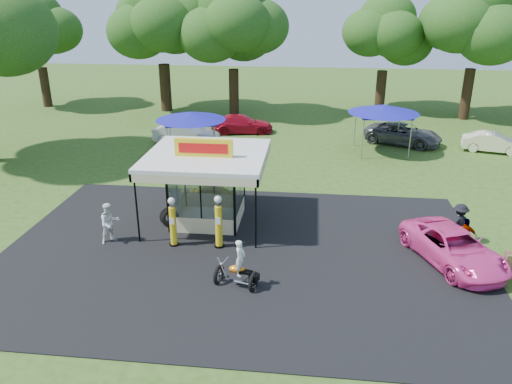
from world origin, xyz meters
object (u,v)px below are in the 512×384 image
at_px(pink_sedan, 453,247).
at_px(gas_station_kiosk, 208,186).
at_px(motorcycle, 239,268).
at_px(tent_west, 191,116).
at_px(spectator_west, 110,223).
at_px(a_frame_sign, 511,265).
at_px(tent_east, 384,109).
at_px(bg_car_b, 242,124).
at_px(gas_pump_left, 173,223).
at_px(bg_car_a, 186,134).
at_px(gas_pump_right, 219,223).
at_px(spectator_east_b, 465,237).
at_px(kiosk_car, 217,194).
at_px(bg_car_e, 493,143).
at_px(bg_car_d, 403,134).
at_px(spectator_east_a, 459,224).

bearing_deg(pink_sedan, gas_station_kiosk, 142.62).
bearing_deg(motorcycle, tent_west, 124.09).
xyz_separation_m(gas_station_kiosk, spectator_west, (-3.77, -2.67, -0.87)).
height_order(a_frame_sign, spectator_west, spectator_west).
xyz_separation_m(gas_station_kiosk, tent_east, (9.42, 12.30, 1.19)).
bearing_deg(pink_sedan, bg_car_b, 98.11).
bearing_deg(gas_pump_left, tent_east, 55.26).
relative_size(gas_pump_left, bg_car_a, 0.47).
relative_size(pink_sedan, spectator_west, 2.73).
xyz_separation_m(gas_pump_right, motorcycle, (1.29, -2.96, -0.37)).
bearing_deg(tent_east, pink_sedan, -85.77).
distance_m(gas_pump_left, spectator_east_b, 12.17).
relative_size(kiosk_car, bg_car_e, 0.70).
distance_m(bg_car_b, bg_car_d, 12.14).
height_order(motorcycle, bg_car_e, motorcycle).
relative_size(a_frame_sign, spectator_west, 0.54).
bearing_deg(bg_car_e, gas_station_kiosk, 142.57).
bearing_deg(gas_pump_right, bg_car_d, 59.07).
relative_size(a_frame_sign, pink_sedan, 0.20).
bearing_deg(bg_car_a, motorcycle, -148.34).
height_order(bg_car_b, bg_car_e, bg_car_b).
xyz_separation_m(spectator_west, spectator_east_a, (14.96, 1.68, -0.01)).
bearing_deg(kiosk_car, spectator_east_b, -110.77).
xyz_separation_m(a_frame_sign, bg_car_e, (4.59, 16.91, 0.16)).
distance_m(gas_pump_right, bg_car_a, 16.05).
height_order(kiosk_car, bg_car_b, bg_car_b).
distance_m(gas_pump_left, a_frame_sign, 13.51).
bearing_deg(pink_sedan, bg_car_e, 45.61).
distance_m(gas_station_kiosk, bg_car_a, 13.30).
xyz_separation_m(motorcycle, bg_car_a, (-6.47, 18.15, 0.02)).
height_order(gas_pump_right, bg_car_d, gas_pump_right).
xyz_separation_m(pink_sedan, bg_car_a, (-14.73, 15.43, 0.09)).
bearing_deg(gas_station_kiosk, a_frame_sign, -16.32).
bearing_deg(spectator_east_b, motorcycle, 22.61).
bearing_deg(pink_sedan, kiosk_car, 132.12).
distance_m(gas_pump_left, gas_pump_right, 1.96).
xyz_separation_m(gas_pump_right, tent_west, (-4.01, 12.04, 1.70)).
relative_size(gas_pump_right, spectator_east_b, 1.48).
bearing_deg(bg_car_a, spectator_west, -166.37).
distance_m(kiosk_car, bg_car_a, 11.20).
relative_size(kiosk_car, bg_car_b, 0.58).
bearing_deg(bg_car_b, bg_car_d, -108.07).
distance_m(pink_sedan, spectator_east_b, 1.04).
bearing_deg(spectator_west, tent_west, 42.72).
bearing_deg(motorcycle, spectator_east_b, 36.30).
distance_m(gas_pump_left, tent_east, 18.33).
relative_size(bg_car_a, bg_car_e, 1.18).
height_order(spectator_east_b, tent_east, tent_east).
xyz_separation_m(kiosk_car, spectator_west, (-3.77, -4.87, 0.43)).
bearing_deg(bg_car_e, motorcycle, 156.57).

